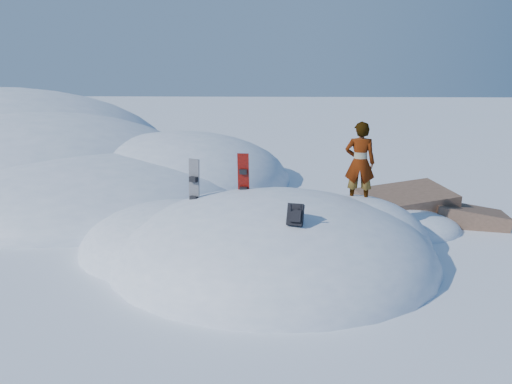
{
  "coord_description": "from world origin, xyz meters",
  "views": [
    {
      "loc": [
        0.1,
        -10.05,
        4.09
      ],
      "look_at": [
        -0.38,
        0.3,
        1.47
      ],
      "focal_mm": 35.0,
      "sensor_mm": 36.0,
      "label": 1
    }
  ],
  "objects_px": {
    "snowboard_red": "(244,182)",
    "snowboard_dark": "(194,191)",
    "person": "(360,163)",
    "backpack": "(295,215)"
  },
  "relations": [
    {
      "from": "person",
      "to": "backpack",
      "type": "bearing_deg",
      "value": 66.38
    },
    {
      "from": "snowboard_dark",
      "to": "person",
      "type": "relative_size",
      "value": 0.78
    },
    {
      "from": "snowboard_red",
      "to": "snowboard_dark",
      "type": "distance_m",
      "value": 1.12
    },
    {
      "from": "backpack",
      "to": "person",
      "type": "distance_m",
      "value": 2.86
    },
    {
      "from": "snowboard_dark",
      "to": "backpack",
      "type": "xyz_separation_m",
      "value": [
        2.16,
        -1.84,
        0.04
      ]
    },
    {
      "from": "snowboard_red",
      "to": "person",
      "type": "relative_size",
      "value": 0.74
    },
    {
      "from": "snowboard_dark",
      "to": "backpack",
      "type": "distance_m",
      "value": 2.83
    },
    {
      "from": "snowboard_dark",
      "to": "person",
      "type": "xyz_separation_m",
      "value": [
        3.65,
        0.54,
        0.56
      ]
    },
    {
      "from": "snowboard_red",
      "to": "backpack",
      "type": "distance_m",
      "value": 2.42
    },
    {
      "from": "person",
      "to": "snowboard_red",
      "type": "bearing_deg",
      "value": 13.37
    }
  ]
}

